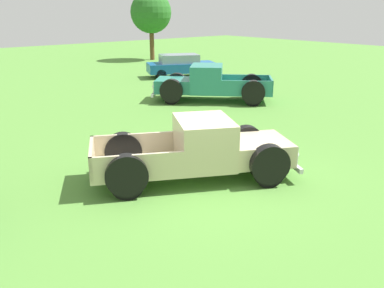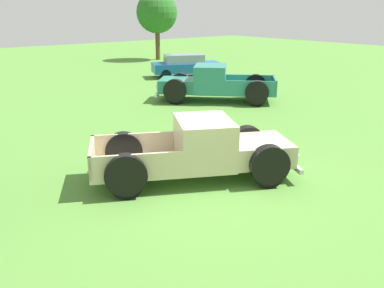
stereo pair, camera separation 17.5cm
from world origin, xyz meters
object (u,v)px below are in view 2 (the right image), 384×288
(pickup_truck_behind_left, at_px, (209,84))
(sedan_distant_a, at_px, (186,65))
(pickup_truck_foreground, at_px, (206,150))
(oak_tree_east, at_px, (157,13))

(pickup_truck_behind_left, height_order, sedan_distant_a, pickup_truck_behind_left)
(pickup_truck_foreground, height_order, oak_tree_east, oak_tree_east)
(pickup_truck_foreground, xyz_separation_m, oak_tree_east, (13.03, 21.06, 2.94))
(pickup_truck_foreground, height_order, sedan_distant_a, pickup_truck_foreground)
(pickup_truck_foreground, bearing_deg, sedan_distant_a, 53.71)
(sedan_distant_a, relative_size, oak_tree_east, 0.83)
(pickup_truck_behind_left, distance_m, oak_tree_east, 16.31)
(pickup_truck_behind_left, bearing_deg, pickup_truck_foreground, -131.60)
(pickup_truck_foreground, xyz_separation_m, pickup_truck_behind_left, (5.92, 6.67, 0.05))
(sedan_distant_a, distance_m, oak_tree_east, 9.62)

